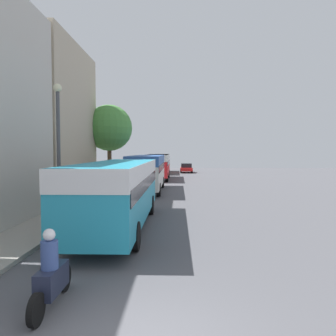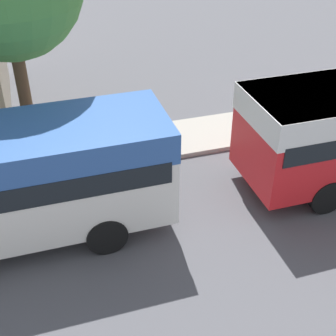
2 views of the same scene
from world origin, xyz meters
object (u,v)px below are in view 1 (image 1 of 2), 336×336
Objects in this scene: bus_lead at (119,185)px; car_crossing at (186,168)px; bus_third_in_line at (158,163)px; motorcycle_behind_lead at (51,276)px; pedestrian_walking_away at (142,166)px; pedestrian_near_curb at (100,183)px; bus_rear at (160,161)px; bus_following at (147,168)px.

bus_lead is 37.04m from car_crossing.
bus_third_in_line is 4.10× the size of motorcycle_behind_lead.
motorcycle_behind_lead is 42.92m from pedestrian_walking_away.
motorcycle_behind_lead is 1.29× the size of pedestrian_walking_away.
pedestrian_walking_away is at bearing 89.00° from pedestrian_near_curb.
bus_rear is at bearing 90.36° from bus_lead.
bus_third_in_line is (0.21, 24.49, 0.05)m from bus_lead.
bus_rear is 6.80× the size of pedestrian_near_curb.
pedestrian_walking_away reaches higher than motorcycle_behind_lead.
bus_lead is 36.15m from bus_rear.
bus_lead is at bearing -90.12° from bus_following.
bus_following is at bearing -99.15° from car_crossing.
motorcycle_behind_lead reaches higher than car_crossing.
pedestrian_walking_away is at bearing 93.69° from motorcycle_behind_lead.
bus_rear is at bearing 90.10° from motorcycle_behind_lead.
pedestrian_near_curb is (-7.22, -26.25, 0.21)m from car_crossing.
bus_lead is 1.10× the size of bus_following.
bus_following reaches higher than car_crossing.
pedestrian_near_curb is (-3.12, -25.58, -0.90)m from bus_rear.
pedestrian_walking_away is (-6.78, -1.20, 0.28)m from car_crossing.
bus_lead is at bearing -85.33° from pedestrian_walking_away.
bus_rear is at bearing 11.22° from pedestrian_walking_away.
pedestrian_walking_away is at bearing -169.94° from car_crossing.
pedestrian_near_curb reaches higher than car_crossing.
pedestrian_near_curb is (-3.35, 10.57, -0.92)m from bus_lead.
bus_rear reaches higher than pedestrian_near_curb.
pedestrian_walking_away is (-2.93, 22.68, -0.91)m from bus_following.
bus_third_in_line reaches higher than bus_lead.
bus_following is 23.21m from bus_rear.
bus_lead is at bearing -89.64° from bus_rear.
bus_lead is 1.13× the size of bus_third_in_line.
pedestrian_near_curb is at bearing 100.19° from motorcycle_behind_lead.
bus_following is at bearing -89.37° from bus_rear.
pedestrian_near_curb is at bearing -104.32° from bus_third_in_line.
motorcycle_behind_lead is (-0.36, -31.70, -1.24)m from bus_third_in_line.
pedestrian_near_curb is at bearing -144.91° from bus_following.
pedestrian_near_curb is 25.05m from pedestrian_walking_away.
car_crossing is (3.66, 12.33, -1.17)m from bus_third_in_line.
bus_lead is 11.13m from pedestrian_near_curb.
car_crossing is (4.02, 44.03, 0.07)m from motorcycle_behind_lead.
pedestrian_walking_away is at bearing 105.64° from bus_third_in_line.
motorcycle_behind_lead is 0.52× the size of car_crossing.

